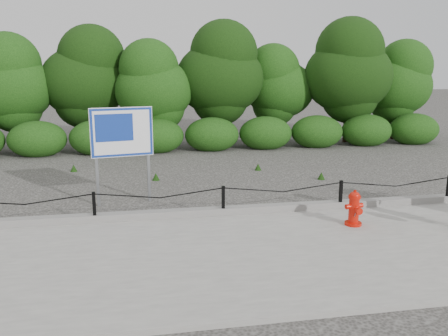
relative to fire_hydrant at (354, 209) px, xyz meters
name	(u,v)px	position (x,y,z in m)	size (l,w,h in m)	color
ground	(223,219)	(-2.30, 1.05, -0.40)	(90.00, 90.00, 0.00)	#2D2B28
sidewalk	(245,255)	(-2.30, -0.95, -0.36)	(14.00, 4.00, 0.08)	gray
curb	(223,211)	(-2.30, 1.10, -0.25)	(14.00, 0.22, 0.14)	slate
chain_barrier	(223,197)	(-2.30, 1.05, 0.05)	(10.06, 0.06, 0.60)	black
treeline	(190,78)	(-1.94, 9.98, 2.14)	(20.29, 3.69, 4.69)	black
fire_hydrant	(354,209)	(0.00, 0.00, 0.00)	(0.36, 0.38, 0.68)	red
advertising_sign	(122,137)	(-4.28, 2.47, 1.11)	(1.33, 0.32, 2.15)	slate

